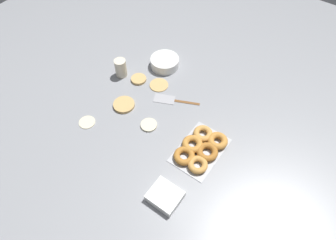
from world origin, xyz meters
The scene contains 11 objects.
ground_plane centered at (0.00, 0.00, 0.00)m, with size 3.00×3.00×0.00m, color gray.
pancake_0 centered at (-0.06, 0.18, 0.01)m, with size 0.11×0.11×0.02m, color tan.
pancake_1 centered at (0.12, 0.23, 0.01)m, with size 0.08×0.08×0.01m, color tan.
pancake_2 centered at (-0.09, -0.01, 0.01)m, with size 0.08×0.08×0.01m, color beige.
pancake_3 centered at (-0.26, 0.25, 0.00)m, with size 0.08×0.08×0.01m, color beige.
pancake_4 centered at (0.16, 0.12, 0.00)m, with size 0.10×0.10×0.01m, color tan.
donut_tray centered at (-0.06, -0.29, 0.02)m, with size 0.27×0.19×0.04m.
batter_bowl centered at (0.30, 0.18, 0.03)m, with size 0.16×0.16×0.05m.
container_stack centered at (-0.35, -0.29, 0.02)m, with size 0.12×0.13×0.04m.
paper_cup centered at (0.10, 0.33, 0.05)m, with size 0.06×0.06×0.10m.
spatula centered at (0.10, 0.01, 0.00)m, with size 0.13×0.24×0.01m.
Camera 1 is at (-0.74, -0.59, 1.20)m, focal length 32.00 mm.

